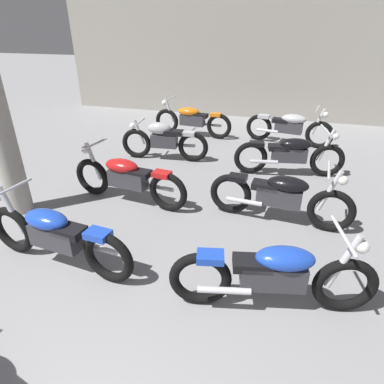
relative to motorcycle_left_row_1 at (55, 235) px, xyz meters
name	(u,v)px	position (x,y,z in m)	size (l,w,h in m)	color
back_wall	(254,58)	(1.34, 8.22, 1.35)	(12.54, 0.24, 3.60)	#9E998E
motorcycle_left_row_1	(55,235)	(0.00, 0.00, 0.00)	(2.17, 0.68, 0.97)	black
motorcycle_left_row_2	(127,178)	(0.10, 1.76, 0.00)	(2.17, 0.68, 0.97)	black
motorcycle_left_row_3	(164,140)	(-0.01, 3.80, 0.01)	(1.97, 0.52, 0.88)	black
motorcycle_left_row_4	(192,119)	(0.10, 5.66, 0.00)	(2.17, 0.68, 0.97)	black
motorcycle_right_row_1	(274,274)	(2.62, 0.03, 0.00)	(2.14, 0.80, 0.97)	black
motorcycle_right_row_2	(280,195)	(2.59, 1.83, 0.00)	(2.17, 0.68, 0.97)	black
motorcycle_right_row_3	(290,154)	(2.69, 3.69, 0.00)	(2.15, 0.75, 0.97)	black
motorcycle_right_row_4	(289,127)	(2.63, 5.68, 0.00)	(2.16, 0.68, 0.97)	black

